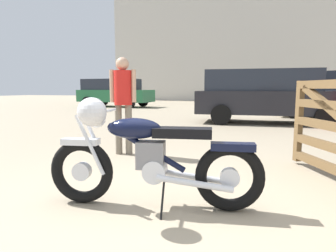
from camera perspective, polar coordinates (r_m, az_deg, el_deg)
ground_plane at (r=2.76m, az=1.66°, el=-16.92°), size 80.00×80.00×0.00m
vintage_motorcycle at (r=2.77m, az=-4.17°, el=-6.11°), size 2.07×0.77×1.07m
bystander at (r=5.05m, az=-8.81°, el=5.93°), size 0.45×0.30×1.66m
dark_sedan_left at (r=10.14m, az=18.66°, el=5.85°), size 4.82×2.24×1.74m
silver_sedan_mid at (r=18.80m, az=-10.56°, el=6.61°), size 4.79×2.17×1.74m
pale_sedan_back at (r=12.83m, az=28.99°, el=5.44°), size 4.13×2.33×1.78m
white_estate_far at (r=19.52m, az=14.57°, el=6.52°), size 4.93×2.54×1.74m
industrial_building at (r=32.40m, az=13.41°, el=15.37°), size 23.53×10.69×20.94m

